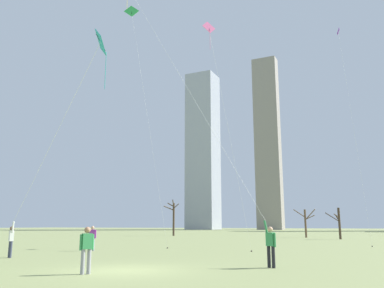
# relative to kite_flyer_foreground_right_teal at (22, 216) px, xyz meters

# --- Properties ---
(ground_plane) EXTENTS (400.00, 400.00, 0.00)m
(ground_plane) POSITION_rel_kite_flyer_foreground_right_teal_xyz_m (7.54, -1.72, -2.15)
(ground_plane) COLOR #848E56
(kite_flyer_foreground_right_teal) EXTENTS (8.87, 4.28, 9.32)m
(kite_flyer_foreground_right_teal) POSITION_rel_kite_flyer_foreground_right_teal_xyz_m (0.00, 0.00, 0.00)
(kite_flyer_foreground_right_teal) COLOR #33384C
(kite_flyer_foreground_right_teal) RESTS_ON ground
(kite_flyer_foreground_left_yellow) EXTENTS (11.71, 5.96, 19.00)m
(kite_flyer_foreground_left_yellow) POSITION_rel_kite_flyer_foreground_right_teal_xyz_m (11.05, 2.16, 0.88)
(kite_flyer_foreground_left_yellow) COLOR black
(kite_flyer_foreground_left_yellow) RESTS_ON ground
(bystander_watching_nearby) EXTENTS (0.45, 0.35, 1.62)m
(bystander_watching_nearby) POSITION_rel_kite_flyer_foreground_right_teal_xyz_m (-1.09, 6.92, -1.24)
(bystander_watching_nearby) COLOR gray
(bystander_watching_nearby) RESTS_ON ground
(bystander_strolling_midfield) EXTENTS (0.35, 0.44, 1.62)m
(bystander_strolling_midfield) POSITION_rel_kite_flyer_foreground_right_teal_xyz_m (7.03, -3.33, -1.24)
(bystander_strolling_midfield) COLOR gray
(bystander_strolling_midfield) RESTS_ON ground
(distant_kite_drifting_left_green) EXTENTS (3.21, 2.14, 19.29)m
(distant_kite_drifting_left_green) POSITION_rel_kite_flyer_foreground_right_teal_xyz_m (-0.26, 9.74, 15.33)
(distant_kite_drifting_left_green) COLOR green
(distant_kite_drifting_left_green) RESTS_ON ground
(distant_kite_high_overhead_purple) EXTENTS (1.54, 2.29, 19.91)m
(distant_kite_high_overhead_purple) POSITION_rel_kite_flyer_foreground_right_teal_xyz_m (14.45, 21.87, 14.81)
(distant_kite_high_overhead_purple) COLOR purple
(distant_kite_high_overhead_purple) RESTS_ON ground
(distant_kite_low_near_trees_pink) EXTENTS (2.02, 3.24, 15.10)m
(distant_kite_low_near_trees_pink) POSITION_rel_kite_flyer_foreground_right_teal_xyz_m (7.30, 8.04, 11.00)
(distant_kite_low_near_trees_pink) COLOR pink
(distant_kite_low_near_trees_pink) RESTS_ON ground
(bare_tree_left_of_center) EXTENTS (3.11, 0.84, 3.85)m
(bare_tree_left_of_center) POSITION_rel_kite_flyer_foreground_right_teal_xyz_m (6.91, 42.07, 0.00)
(bare_tree_left_of_center) COLOR brown
(bare_tree_left_of_center) RESTS_ON ground
(bare_tree_right_of_center) EXTENTS (1.85, 1.93, 3.74)m
(bare_tree_right_of_center) POSITION_rel_kite_flyer_foreground_right_teal_xyz_m (11.67, 37.05, -0.08)
(bare_tree_right_of_center) COLOR #423326
(bare_tree_right_of_center) RESTS_ON ground
(bare_tree_center) EXTENTS (2.13, 1.68, 5.64)m
(bare_tree_center) POSITION_rel_kite_flyer_foreground_right_teal_xyz_m (-13.92, 42.49, 0.88)
(bare_tree_center) COLOR #423326
(bare_tree_center) RESTS_ON ground
(skyline_mid_tower_left) EXTENTS (11.23, 9.95, 61.99)m
(skyline_mid_tower_left) POSITION_rel_kite_flyer_foreground_right_teal_xyz_m (-45.95, 127.19, 28.85)
(skyline_mid_tower_left) COLOR #9EA3AD
(skyline_mid_tower_left) RESTS_ON ground
(skyline_wide_slab) EXTENTS (9.07, 5.09, 64.92)m
(skyline_wide_slab) POSITION_rel_kite_flyer_foreground_right_teal_xyz_m (-20.09, 128.69, 30.31)
(skyline_wide_slab) COLOR gray
(skyline_wide_slab) RESTS_ON ground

